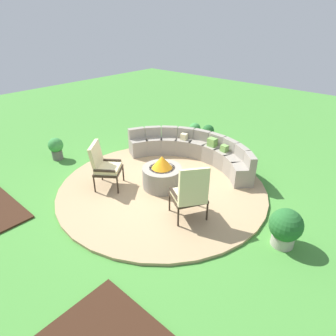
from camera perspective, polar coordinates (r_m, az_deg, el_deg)
name	(u,v)px	position (r m, az deg, el deg)	size (l,w,h in m)	color
ground_plane	(162,188)	(6.66, -1.14, -4.03)	(24.00, 24.00, 0.00)	#478C38
patio_circle	(162,187)	(6.64, -1.14, -3.81)	(4.69, 4.69, 0.06)	tan
fire_pit	(162,175)	(6.48, -1.17, -1.34)	(0.89, 0.89, 0.76)	gray
curved_stone_bench	(194,151)	(7.67, 5.17, 3.42)	(3.56, 1.55, 0.73)	gray
lounge_chair_front_left	(104,165)	(6.51, -12.58, 0.64)	(0.79, 0.81, 1.07)	#2D2319
lounge_chair_front_right	(190,193)	(5.34, 4.45, -4.90)	(0.79, 0.83, 1.15)	#2D2319
potted_plant_0	(56,147)	(8.43, -21.27, 3.81)	(0.40, 0.40, 0.62)	#605B56
potted_plant_1	(208,132)	(9.13, 7.96, 7.00)	(0.36, 0.36, 0.54)	#605B56
potted_plant_2	(195,130)	(9.26, 5.32, 7.46)	(0.37, 0.37, 0.54)	#605B56
potted_plant_3	(286,227)	(5.32, 22.25, -10.76)	(0.56, 0.56, 0.71)	#A89E8E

